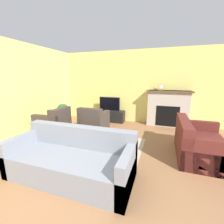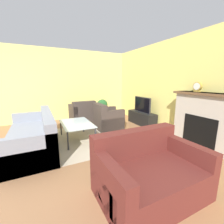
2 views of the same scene
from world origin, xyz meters
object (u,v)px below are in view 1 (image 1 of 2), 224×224
at_px(couch_sectional, 72,160).
at_px(potted_plant, 63,111).
at_px(armchair_accent, 94,123).
at_px(couch_loveseat, 198,145).
at_px(coffee_table, 91,133).
at_px(tv, 110,104).
at_px(mantel_clock, 161,87).
at_px(armchair_by_window, 54,124).

xyz_separation_m(couch_sectional, potted_plant, (-2.03, 2.53, 0.19)).
bearing_deg(couch_sectional, armchair_accent, 105.37).
distance_m(couch_loveseat, potted_plant, 4.41).
bearing_deg(potted_plant, armchair_accent, -16.83).
relative_size(couch_loveseat, coffee_table, 1.21).
xyz_separation_m(tv, potted_plant, (-1.52, -0.87, -0.22)).
distance_m(tv, couch_loveseat, 3.41).
bearing_deg(couch_sectional, potted_plant, 128.71).
bearing_deg(tv, coffee_table, -80.73).
height_order(couch_loveseat, potted_plant, couch_loveseat).
bearing_deg(potted_plant, tv, 29.84).
relative_size(coffee_table, mantel_clock, 4.95).
height_order(couch_sectional, armchair_accent, same).
height_order(coffee_table, potted_plant, potted_plant).
relative_size(couch_sectional, coffee_table, 1.91).
xyz_separation_m(couch_loveseat, coffee_table, (-2.35, -0.42, 0.12)).
relative_size(tv, armchair_by_window, 0.98).
distance_m(tv, armchair_accent, 1.37).
relative_size(couch_loveseat, armchair_accent, 1.68).
height_order(coffee_table, mantel_clock, mantel_clock).
xyz_separation_m(armchair_by_window, armchair_accent, (1.09, 0.52, 0.00)).
height_order(couch_sectional, couch_loveseat, same).
bearing_deg(armchair_accent, coffee_table, 114.36).
distance_m(couch_sectional, armchair_accent, 2.17).
height_order(tv, couch_loveseat, tv).
height_order(potted_plant, mantel_clock, mantel_clock).
distance_m(armchair_by_window, armchair_accent, 1.21).
xyz_separation_m(couch_loveseat, armchair_accent, (-2.81, 0.68, 0.01)).
bearing_deg(potted_plant, couch_loveseat, -14.67).
height_order(tv, coffee_table, tv).
bearing_deg(armchair_by_window, couch_sectional, 45.04).
xyz_separation_m(tv, coffee_table, (0.39, -2.41, -0.29)).
relative_size(couch_loveseat, armchair_by_window, 1.64).
distance_m(couch_loveseat, mantel_clock, 2.53).
height_order(couch_loveseat, armchair_by_window, same).
xyz_separation_m(tv, armchair_by_window, (-1.16, -1.83, -0.40)).
distance_m(armchair_by_window, coffee_table, 1.66).
bearing_deg(potted_plant, couch_sectional, -51.29).
relative_size(couch_sectional, couch_loveseat, 1.57).
xyz_separation_m(armchair_accent, mantel_clock, (1.94, 1.42, 1.08)).
relative_size(tv, mantel_clock, 3.57).
bearing_deg(armchair_by_window, coffee_table, 67.91).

